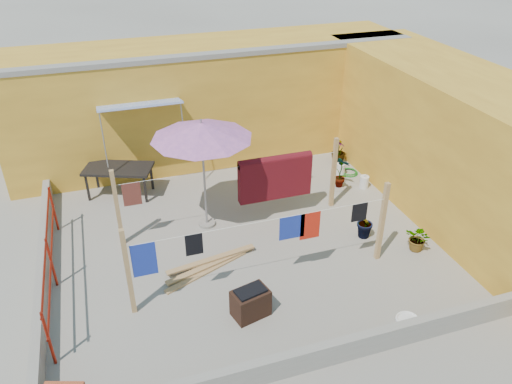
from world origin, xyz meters
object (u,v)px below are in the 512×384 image
Objects in this scene: white_basin at (408,320)px; green_hose at (349,172)px; water_jug_b at (341,169)px; outdoor_table at (118,170)px; plant_back_a at (292,172)px; patio_umbrella at (201,131)px; water_jug_a at (364,182)px; brazier at (251,303)px.

white_basin is 5.60m from green_hose.
water_jug_b is at bearing 175.22° from green_hose.
outdoor_table is 5.85m from water_jug_b.
green_hose is 0.66× the size of plant_back_a.
white_basin is at bearing -54.39° from outdoor_table.
plant_back_a is (-1.50, -0.14, 0.21)m from water_jug_b.
patio_umbrella is 4.82m from water_jug_a.
water_jug_a reaches higher than green_hose.
brazier is at bearing 157.80° from white_basin.
brazier is 1.67× the size of white_basin.
outdoor_table is at bearing 164.99° from water_jug_a.
white_basin is 0.57× the size of plant_back_a.
patio_umbrella is 5.43m from white_basin.
brazier is 2.81m from white_basin.
green_hose is at bearing -7.51° from outdoor_table.
patio_umbrella is 5.02m from green_hose.
white_basin is (2.67, -4.13, -2.30)m from patio_umbrella.
patio_umbrella is at bearing 122.87° from white_basin.
outdoor_table is at bearing 172.38° from water_jug_b.
water_jug_a is 0.75× the size of green_hose.
brazier reaches higher than water_jug_b.
white_basin is at bearing -88.59° from plant_back_a.
patio_umbrella is 3.70m from brazier.
patio_umbrella is 3.82× the size of brazier.
water_jug_b is at bearing -7.62° from outdoor_table.
outdoor_table reaches higher than plant_back_a.
patio_umbrella is 6.40× the size of white_basin.
brazier is 5.86m from water_jug_b.
patio_umbrella reaches higher than water_jug_b.
patio_umbrella is at bearing -49.35° from outdoor_table.
plant_back_a is at bearing 91.41° from white_basin.
outdoor_table is 4.38m from plant_back_a.
water_jug_a reaches higher than water_jug_b.
white_basin is 5.26m from plant_back_a.
brazier is at bearing -134.38° from green_hose.
outdoor_table reaches higher than green_hose.
water_jug_b is (3.96, 4.32, -0.12)m from brazier.
water_jug_b is (1.37, 5.38, 0.12)m from white_basin.
outdoor_table is 3.67× the size of green_hose.
white_basin reaches higher than green_hose.
water_jug_a is (4.29, 0.41, -2.17)m from patio_umbrella.
green_hose is at bearing 16.02° from patio_umbrella.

